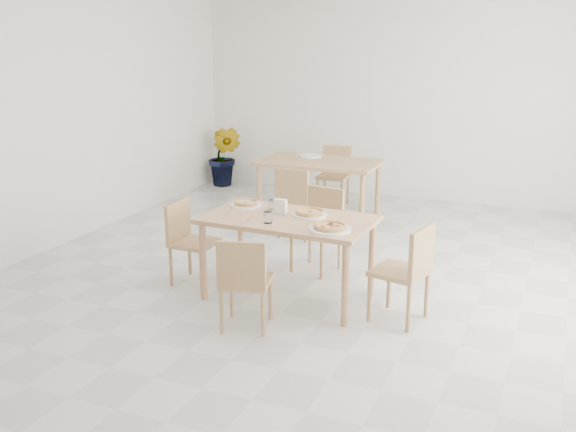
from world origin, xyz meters
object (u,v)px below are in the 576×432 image
at_px(chair_north, 320,223).
at_px(chair_back_n, 335,171).
at_px(chair_east, 409,267).
at_px(plate_pepperoni, 330,229).
at_px(pizza_pepperoni, 330,226).
at_px(tumbler_a, 268,217).
at_px(tumbler_b, 272,204).
at_px(potted_plant, 225,156).
at_px(plate_mushroom, 246,205).
at_px(second_table, 319,168).
at_px(pizza_margherita, 310,212).
at_px(pizza_mushroom, 246,203).
at_px(chair_back_s, 296,198).
at_px(chair_south, 244,278).
at_px(plate_empty, 310,156).
at_px(napkin_holder, 280,207).
at_px(chair_west, 188,236).
at_px(main_table, 288,227).
at_px(plate_margherita, 310,215).

bearing_deg(chair_north, chair_back_n, 116.75).
distance_m(chair_east, plate_pepperoni, 0.70).
height_order(pizza_pepperoni, tumbler_a, tumbler_a).
bearing_deg(plate_pepperoni, chair_back_n, 108.30).
relative_size(tumbler_b, potted_plant, 0.09).
distance_m(plate_mushroom, pizza_pepperoni, 1.05).
height_order(plate_mushroom, plate_pepperoni, same).
relative_size(pizza_pepperoni, second_table, 0.24).
bearing_deg(pizza_margherita, plate_mushroom, 173.74).
xyz_separation_m(chair_north, pizza_mushroom, (-0.50, -0.63, 0.31)).
relative_size(tumbler_a, chair_back_s, 0.12).
bearing_deg(chair_east, second_table, -133.97).
bearing_deg(tumbler_b, pizza_pepperoni, -30.89).
height_order(plate_mushroom, tumbler_a, tumbler_a).
xyz_separation_m(chair_south, tumbler_b, (-0.18, 0.95, 0.34)).
bearing_deg(second_table, plate_empty, 132.68).
relative_size(pizza_pepperoni, napkin_holder, 2.54).
height_order(second_table, potted_plant, potted_plant).
bearing_deg(chair_west, potted_plant, 23.83).
xyz_separation_m(main_table, tumbler_b, (-0.24, 0.20, 0.13)).
height_order(plate_margherita, napkin_holder, napkin_holder).
bearing_deg(plate_pepperoni, chair_west, 171.36).
bearing_deg(plate_pepperoni, potted_plant, 128.06).
bearing_deg(tumbler_b, pizza_mushroom, -179.15).
bearing_deg(chair_back_n, second_table, -88.41).
bearing_deg(second_table, chair_north, -69.80).
bearing_deg(plate_mushroom, chair_north, 51.60).
distance_m(chair_east, tumbler_a, 1.23).
height_order(pizza_mushroom, chair_back_n, pizza_mushroom).
relative_size(chair_south, tumbler_a, 7.99).
height_order(pizza_margherita, potted_plant, potted_plant).
height_order(plate_margherita, pizza_pepperoni, pizza_pepperoni).
relative_size(pizza_margherita, tumbler_b, 3.07).
height_order(plate_mushroom, pizza_mushroom, pizza_mushroom).
relative_size(napkin_holder, chair_back_s, 0.17).
distance_m(chair_south, chair_back_n, 4.07).
distance_m(chair_south, chair_north, 1.58).
distance_m(pizza_pepperoni, tumbler_b, 0.82).
bearing_deg(chair_back_n, napkin_holder, -82.62).
relative_size(pizza_margherita, second_table, 0.18).
bearing_deg(main_table, tumbler_b, 141.90).
height_order(chair_north, pizza_margherita, chair_north).
height_order(chair_east, napkin_holder, napkin_holder).
bearing_deg(pizza_pepperoni, second_table, 111.98).
distance_m(pizza_mushroom, chair_back_n, 3.09).
bearing_deg(chair_back_s, plate_empty, -73.02).
distance_m(chair_south, plate_mushroom, 1.09).
bearing_deg(chair_back_s, napkin_holder, 111.96).
relative_size(chair_west, pizza_margherita, 2.93).
bearing_deg(potted_plant, plate_empty, -28.96).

